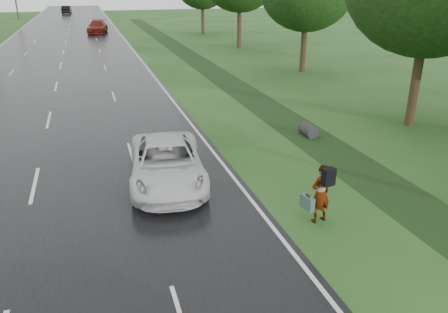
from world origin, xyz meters
name	(u,v)px	position (x,y,z in m)	size (l,w,h in m)	color
road	(65,46)	(0.00, 45.00, 0.02)	(14.00, 180.00, 0.04)	black
edge_stripe_east	(127,43)	(6.75, 45.00, 0.04)	(0.12, 180.00, 0.01)	silver
center_line	(65,46)	(0.00, 45.00, 0.04)	(0.12, 180.00, 0.01)	silver
drainage_ditch	(244,92)	(11.50, 18.71, 0.04)	(2.20, 120.00, 0.56)	#193313
pedestrian	(320,193)	(8.18, 2.95, 0.92)	(0.88, 0.68, 1.79)	#A5998C
white_pickup	(167,163)	(4.44, 6.85, 0.78)	(2.44, 5.30, 1.47)	silver
far_car_red	(97,27)	(3.97, 56.94, 0.86)	(2.30, 5.65, 1.64)	maroon
far_car_dark	(67,10)	(-1.00, 99.32, 0.89)	(1.80, 5.16, 1.70)	black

